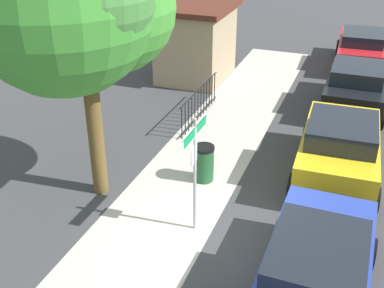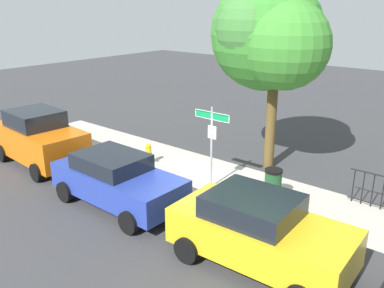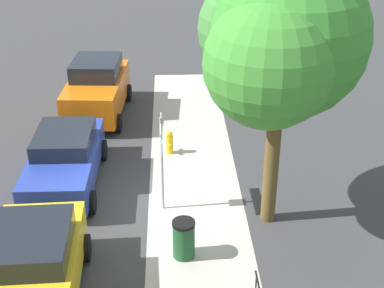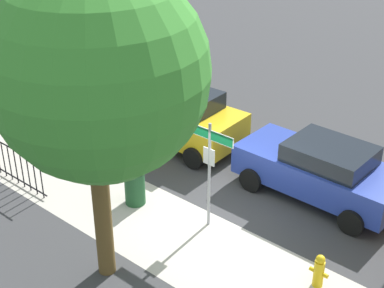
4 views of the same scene
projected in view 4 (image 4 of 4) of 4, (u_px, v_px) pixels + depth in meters
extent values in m
plane|color=#38383A|center=(223.00, 219.00, 14.21)|extent=(60.00, 60.00, 0.00)
cube|color=#B3ACA1|center=(129.00, 211.00, 14.48)|extent=(24.00, 2.60, 0.00)
cylinder|color=#9EA0A5|center=(209.00, 176.00, 13.39)|extent=(0.07, 0.07, 2.72)
cube|color=#0F723D|center=(210.00, 135.00, 12.88)|extent=(1.29, 0.02, 0.22)
cube|color=white|center=(210.00, 135.00, 12.88)|extent=(1.32, 0.02, 0.25)
cube|color=silver|center=(209.00, 157.00, 13.13)|extent=(0.32, 0.02, 0.42)
cylinder|color=brown|center=(102.00, 208.00, 11.76)|extent=(0.37, 0.37, 3.24)
sphere|color=#3D7A35|center=(134.00, 51.00, 10.23)|extent=(2.58, 2.58, 2.58)
sphere|color=#36832D|center=(99.00, 72.00, 9.88)|extent=(3.91, 3.91, 3.91)
sphere|color=#3C882F|center=(86.00, 65.00, 10.94)|extent=(2.93, 2.93, 2.93)
cube|color=#263A9A|center=(318.00, 172.00, 14.79)|extent=(4.27, 1.82, 0.79)
cube|color=black|center=(330.00, 154.00, 14.34)|extent=(2.05, 1.58, 0.47)
cylinder|color=black|center=(251.00, 180.00, 15.22)|extent=(0.64, 0.22, 0.64)
cylinder|color=black|center=(288.00, 155.00, 16.41)|extent=(0.64, 0.22, 0.64)
cylinder|color=black|center=(352.00, 222.00, 13.54)|extent=(0.64, 0.22, 0.64)
cylinder|color=black|center=(384.00, 191.00, 14.73)|extent=(0.64, 0.22, 0.64)
cube|color=gold|center=(177.00, 119.00, 17.46)|extent=(4.18, 2.04, 0.87)
cube|color=black|center=(183.00, 100.00, 17.00)|extent=(2.03, 1.73, 0.50)
cylinder|color=black|center=(122.00, 130.00, 17.78)|extent=(0.65, 0.24, 0.64)
cylinder|color=black|center=(163.00, 110.00, 19.08)|extent=(0.65, 0.24, 0.64)
cylinder|color=black|center=(194.00, 158.00, 16.25)|extent=(0.65, 0.24, 0.64)
cylinder|color=black|center=(232.00, 134.00, 17.56)|extent=(0.65, 0.24, 0.64)
cube|color=black|center=(76.00, 81.00, 20.27)|extent=(4.14, 1.89, 0.82)
cube|color=black|center=(79.00, 65.00, 19.82)|extent=(1.99, 1.65, 0.48)
cylinder|color=black|center=(32.00, 89.00, 20.63)|extent=(0.64, 0.23, 0.64)
cylinder|color=black|center=(72.00, 75.00, 21.88)|extent=(0.64, 0.23, 0.64)
cylinder|color=black|center=(83.00, 111.00, 19.04)|extent=(0.64, 0.23, 0.64)
cylinder|color=black|center=(124.00, 94.00, 20.29)|extent=(0.64, 0.23, 0.64)
cylinder|color=black|center=(1.00, 77.00, 21.68)|extent=(0.65, 0.25, 0.64)
cylinder|color=black|center=(40.00, 64.00, 22.96)|extent=(0.65, 0.25, 0.64)
cylinder|color=black|center=(4.00, 144.00, 15.43)|extent=(3.39, 0.04, 0.04)
cylinder|color=black|center=(9.00, 174.00, 15.86)|extent=(3.39, 0.04, 0.04)
cylinder|color=black|center=(42.00, 181.00, 14.78)|extent=(0.03, 0.03, 1.05)
cylinder|color=black|center=(35.00, 177.00, 14.94)|extent=(0.03, 0.03, 1.05)
cylinder|color=black|center=(28.00, 173.00, 15.11)|extent=(0.03, 0.03, 1.05)
cylinder|color=black|center=(22.00, 170.00, 15.27)|extent=(0.03, 0.03, 1.05)
cylinder|color=black|center=(16.00, 166.00, 15.43)|extent=(0.03, 0.03, 1.05)
cylinder|color=black|center=(10.00, 163.00, 15.59)|extent=(0.03, 0.03, 1.05)
cylinder|color=black|center=(4.00, 159.00, 15.75)|extent=(0.03, 0.03, 1.05)
cylinder|color=yellow|center=(319.00, 274.00, 11.97)|extent=(0.22, 0.22, 0.62)
sphere|color=yellow|center=(320.00, 260.00, 11.79)|extent=(0.20, 0.20, 0.20)
cylinder|color=yellow|center=(326.00, 276.00, 11.86)|extent=(0.10, 0.09, 0.09)
cylinder|color=yellow|center=(312.00, 269.00, 12.05)|extent=(0.10, 0.09, 0.09)
cylinder|color=#1E4C28|center=(135.00, 188.00, 14.63)|extent=(0.52, 0.52, 0.90)
cylinder|color=black|center=(134.00, 171.00, 14.40)|extent=(0.55, 0.55, 0.08)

